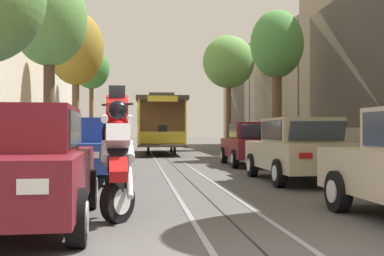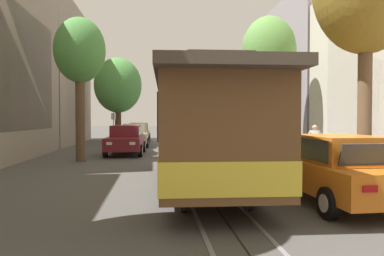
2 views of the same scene
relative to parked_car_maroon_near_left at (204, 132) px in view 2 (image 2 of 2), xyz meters
name	(u,v)px [view 2 (image 2 of 2)]	position (x,y,z in m)	size (l,w,h in m)	color
ground_plane	(188,166)	(2.88, 16.29, -0.80)	(160.00, 160.00, 0.00)	#4C4947
trolley_track_rails	(195,177)	(2.88, 19.01, -0.79)	(1.14, 55.11, 0.01)	gray
parked_car_maroon_near_left	(204,132)	(0.00, 0.00, 0.00)	(2.13, 4.42, 1.58)	maroon
parked_car_blue_second_left	(215,135)	(0.05, 6.07, 0.00)	(2.03, 4.38, 1.58)	#233D93
parked_car_grey_mid_left	(230,140)	(0.11, 11.46, 0.00)	(2.09, 4.40, 1.58)	slate
parked_car_yellow_fourth_left	(264,149)	(0.02, 17.37, 0.00)	(2.13, 4.42, 1.58)	gold
parked_car_orange_fifth_left	(336,169)	(0.03, 23.19, 0.00)	(2.11, 4.41, 1.58)	orange
parked_car_beige_near_right	(139,132)	(5.55, -0.77, 0.00)	(2.02, 4.37, 1.58)	#C1B28E
parked_car_beige_second_right	(135,135)	(5.60, 5.23, 0.00)	(2.02, 4.37, 1.58)	#C1B28E
parked_car_maroon_mid_right	(126,140)	(5.78, 10.96, 0.00)	(2.10, 4.41, 1.58)	maroon
street_tree_kerb_left_near	(232,92)	(-1.64, 3.73, 3.14)	(2.68, 2.27, 5.49)	brown
street_tree_kerb_left_second	(269,52)	(-1.75, 12.34, 4.62)	(2.84, 2.57, 7.32)	brown
street_tree_kerb_right_near	(118,86)	(7.24, -0.14, 3.88)	(3.93, 3.47, 7.02)	#4C3826
street_tree_kerb_right_second	(80,53)	(7.58, 14.10, 4.13)	(2.30, 2.32, 6.53)	brown
cable_car_trolley	(205,130)	(2.87, 21.54, 0.86)	(2.79, 9.17, 3.28)	brown
motorcycle_with_rider	(189,130)	(1.30, 0.37, 0.21)	(0.51, 1.79, 1.93)	black
pedestrian_on_left_pavement	(315,142)	(-2.52, 16.29, 0.16)	(0.55, 0.40, 1.69)	#282D38
pedestrian_crossing_far	(360,147)	(-3.70, 17.74, 0.08)	(0.55, 0.30, 1.56)	#4C4233
fire_hydrant	(107,144)	(7.07, 8.50, -0.38)	(0.40, 0.22, 0.84)	#B2B2B7
street_sign_post	(114,124)	(7.26, 3.20, 0.72)	(0.36, 0.07, 2.42)	slate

